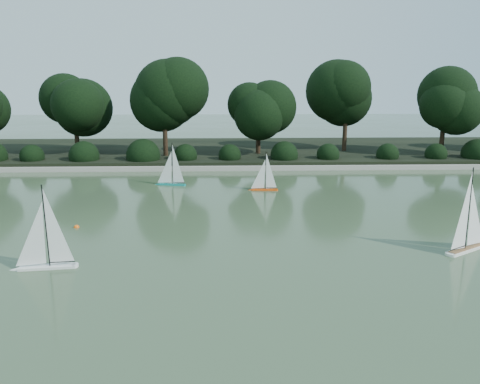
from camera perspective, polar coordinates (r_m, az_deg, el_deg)
The scene contains 10 objects.
ground at distance 9.68m, azimuth 1.08°, elevation -7.35°, with size 80.00×80.00×0.00m, color #2F4127.
pond_coping at distance 18.35m, azimuth -0.37°, elevation 2.95°, with size 40.00×0.35×0.18m, color gray.
far_bank at distance 22.28m, azimuth -0.65°, elevation 4.98°, with size 40.00×8.00×0.30m, color black.
tree_line at distance 20.56m, azimuth 2.93°, elevation 11.23°, with size 26.31×3.93×4.39m.
shrub_hedge at distance 19.17m, azimuth -0.44°, elevation 4.50°, with size 29.10×1.10×1.10m.
sailboat_white_a at distance 9.54m, azimuth -23.12°, elevation -7.07°, with size 1.26×0.33×1.72m.
sailboat_white_b at distance 10.82m, azimuth 26.28°, elevation -4.90°, with size 1.26×0.85×1.87m.
sailboat_orange at distance 14.97m, azimuth 2.71°, elevation 1.00°, with size 0.98×0.21×1.33m.
sailboat_teal at distance 15.89m, azimuth -8.65°, elevation 1.70°, with size 1.11×0.38×1.51m.
race_buoy at distance 11.90m, azimuth -19.30°, elevation -4.10°, with size 0.13×0.13×0.13m, color #FC5D0D.
Camera 1 is at (-0.48, -9.03, 3.44)m, focal length 35.00 mm.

